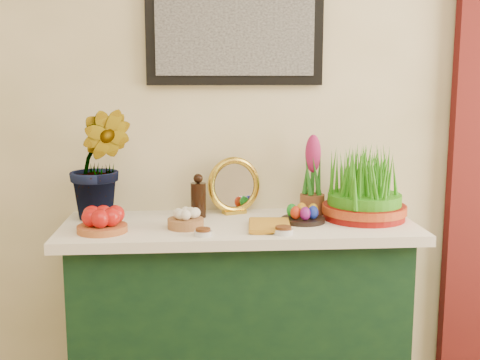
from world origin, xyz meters
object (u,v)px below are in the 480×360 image
(mirror, at_px, (234,186))
(hyacinth_green, at_px, (100,146))
(sideboard, at_px, (239,332))
(book, at_px, (249,225))
(wheatgrass_sabzeh, at_px, (365,189))

(mirror, bearing_deg, hyacinth_green, -172.23)
(sideboard, height_order, hyacinth_green, hyacinth_green)
(hyacinth_green, bearing_deg, sideboard, -7.44)
(sideboard, bearing_deg, book, -73.41)
(mirror, bearing_deg, sideboard, -87.24)
(mirror, xyz_separation_m, book, (0.04, -0.27, -0.10))
(book, xyz_separation_m, wheatgrass_sabzeh, (0.48, 0.12, 0.11))
(mirror, height_order, book, mirror)
(book, relative_size, wheatgrass_sabzeh, 0.61)
(mirror, xyz_separation_m, wheatgrass_sabzeh, (0.52, -0.15, 0.01))
(sideboard, bearing_deg, mirror, 92.76)
(hyacinth_green, bearing_deg, wheatgrass_sabzeh, -1.55)
(hyacinth_green, relative_size, book, 2.88)
(sideboard, xyz_separation_m, book, (0.03, -0.10, 0.48))
(sideboard, distance_m, book, 0.49)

